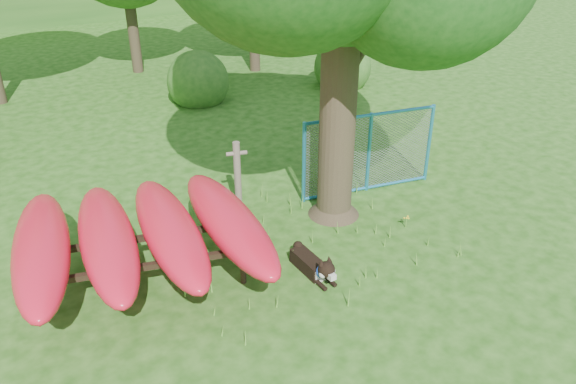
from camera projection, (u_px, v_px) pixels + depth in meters
ground at (317, 280)px, 8.96m from camera, size 80.00×80.00×0.00m
wooden_post at (238, 176)px, 10.54m from camera, size 0.40×0.19×1.45m
kayak_rack at (139, 235)px, 8.45m from camera, size 3.96×4.26×1.19m
husky_dog at (315, 266)px, 8.99m from camera, size 0.29×1.18×0.52m
fence_section at (369, 153)px, 11.28m from camera, size 2.84×0.67×2.81m
wildflower_clump at (407, 219)px, 10.28m from camera, size 0.11×0.10×0.23m
shrub_right at (342, 85)px, 17.98m from camera, size 1.80×1.80×1.80m
shrub_mid at (200, 101)px, 16.61m from camera, size 1.80×1.80×1.80m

